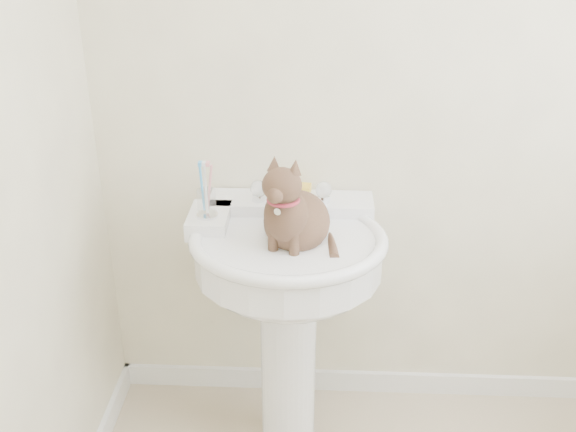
# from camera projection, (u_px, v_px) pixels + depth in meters

# --- Properties ---
(wall_back) EXTENTS (2.20, 0.00, 2.50)m
(wall_back) POSITION_uv_depth(u_px,v_px,m) (418.00, 91.00, 2.21)
(wall_back) COLOR beige
(wall_back) RESTS_ON ground
(baseboard_back) EXTENTS (2.20, 0.02, 0.09)m
(baseboard_back) POSITION_uv_depth(u_px,v_px,m) (393.00, 382.00, 2.73)
(baseboard_back) COLOR white
(baseboard_back) RESTS_ON floor
(pedestal_sink) EXTENTS (0.65, 0.64, 0.89)m
(pedestal_sink) POSITION_uv_depth(u_px,v_px,m) (288.00, 277.00, 2.21)
(pedestal_sink) COLOR white
(pedestal_sink) RESTS_ON floor
(faucet) EXTENTS (0.28, 0.12, 0.14)m
(faucet) POSITION_uv_depth(u_px,v_px,m) (291.00, 192.00, 2.25)
(faucet) COLOR silver
(faucet) RESTS_ON pedestal_sink
(soap_bar) EXTENTS (0.10, 0.07, 0.03)m
(soap_bar) POSITION_uv_depth(u_px,v_px,m) (298.00, 189.00, 2.34)
(soap_bar) COLOR gold
(soap_bar) RESTS_ON pedestal_sink
(toothbrush_cup) EXTENTS (0.07, 0.07, 0.18)m
(toothbrush_cup) POSITION_uv_depth(u_px,v_px,m) (207.00, 202.00, 2.16)
(toothbrush_cup) COLOR silver
(toothbrush_cup) RESTS_ON pedestal_sink
(cat) EXTENTS (0.23, 0.29, 0.42)m
(cat) POSITION_uv_depth(u_px,v_px,m) (295.00, 217.00, 2.08)
(cat) COLOR brown
(cat) RESTS_ON pedestal_sink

